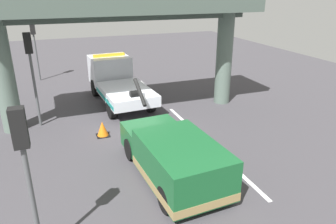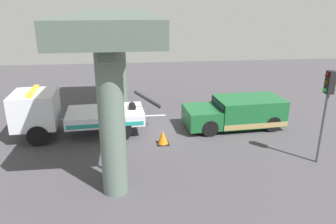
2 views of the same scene
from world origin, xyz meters
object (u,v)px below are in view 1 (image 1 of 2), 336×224
at_px(traffic_light_far, 31,60).
at_px(traffic_cone_orange, 103,129).
at_px(traffic_light_mid, 34,37).
at_px(tow_truck_white, 116,80).
at_px(towed_van_green, 174,158).
at_px(traffic_light_near, 24,153).

relative_size(traffic_light_far, traffic_cone_orange, 6.45).
bearing_deg(traffic_light_mid, tow_truck_white, -144.69).
bearing_deg(traffic_cone_orange, traffic_light_far, 49.35).
height_order(towed_van_green, traffic_light_near, traffic_light_near).
bearing_deg(traffic_light_far, towed_van_green, -146.22).
relative_size(tow_truck_white, traffic_light_mid, 1.77).
distance_m(towed_van_green, traffic_light_mid, 15.76).
bearing_deg(traffic_light_mid, traffic_light_far, 180.00).
height_order(tow_truck_white, traffic_cone_orange, tow_truck_white).
relative_size(towed_van_green, traffic_cone_orange, 7.82).
height_order(traffic_light_near, traffic_cone_orange, traffic_light_near).
distance_m(towed_van_green, traffic_cone_orange, 4.61).
bearing_deg(traffic_cone_orange, towed_van_green, -157.80).
height_order(towed_van_green, traffic_light_mid, traffic_light_mid).
bearing_deg(traffic_light_mid, towed_van_green, -163.86).
height_order(tow_truck_white, traffic_light_far, traffic_light_far).
distance_m(tow_truck_white, traffic_light_near, 11.88).
xyz_separation_m(traffic_light_far, traffic_light_mid, (8.50, 0.00, -0.18)).
height_order(traffic_light_near, traffic_light_mid, traffic_light_mid).
bearing_deg(tow_truck_white, traffic_light_far, 119.80).
height_order(tow_truck_white, traffic_light_mid, traffic_light_mid).
bearing_deg(traffic_light_far, tow_truck_white, -60.20).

